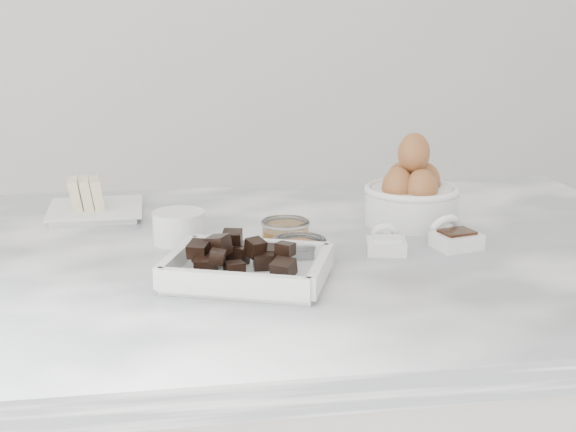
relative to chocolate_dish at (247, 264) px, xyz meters
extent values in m
cube|color=white|center=(0.06, 0.12, -0.04)|extent=(1.20, 0.80, 0.04)
cube|color=white|center=(0.00, 0.00, -0.02)|extent=(0.22, 0.19, 0.01)
cube|color=white|center=(-0.21, 0.36, -0.02)|extent=(0.14, 0.14, 0.01)
cube|color=white|center=(-0.21, 0.36, -0.01)|extent=(0.15, 0.15, 0.00)
cylinder|color=white|center=(-0.08, 0.18, 0.00)|extent=(0.08, 0.08, 0.05)
cylinder|color=white|center=(-0.08, 0.18, 0.02)|extent=(0.06, 0.06, 0.01)
cylinder|color=white|center=(0.28, 0.23, 0.01)|extent=(0.14, 0.14, 0.06)
torus|color=white|center=(0.28, 0.23, 0.03)|extent=(0.15, 0.15, 0.01)
ellipsoid|color=brown|center=(0.31, 0.23, 0.04)|extent=(0.05, 0.05, 0.06)
ellipsoid|color=brown|center=(0.25, 0.22, 0.04)|extent=(0.05, 0.05, 0.06)
ellipsoid|color=brown|center=(0.29, 0.26, 0.04)|extent=(0.05, 0.05, 0.06)
ellipsoid|color=brown|center=(0.28, 0.20, 0.04)|extent=(0.05, 0.05, 0.06)
ellipsoid|color=brown|center=(0.28, 0.23, 0.09)|extent=(0.05, 0.05, 0.06)
cylinder|color=white|center=(0.07, 0.16, -0.01)|extent=(0.07, 0.07, 0.03)
torus|color=white|center=(0.07, 0.16, 0.01)|extent=(0.07, 0.07, 0.01)
cylinder|color=orange|center=(0.07, 0.16, -0.01)|extent=(0.05, 0.05, 0.01)
cylinder|color=white|center=(0.08, 0.07, -0.01)|extent=(0.07, 0.07, 0.03)
torus|color=white|center=(0.08, 0.07, 0.01)|extent=(0.07, 0.07, 0.01)
ellipsoid|color=orange|center=(0.08, 0.07, -0.01)|extent=(0.05, 0.05, 0.02)
cube|color=white|center=(0.31, 0.09, -0.01)|extent=(0.07, 0.06, 0.02)
cube|color=black|center=(0.31, 0.09, 0.00)|extent=(0.05, 0.05, 0.00)
torus|color=white|center=(0.30, 0.12, 0.00)|extent=(0.05, 0.05, 0.04)
cube|color=white|center=(0.20, 0.08, -0.01)|extent=(0.06, 0.05, 0.02)
cube|color=white|center=(0.20, 0.08, 0.00)|extent=(0.04, 0.04, 0.00)
torus|color=white|center=(0.21, 0.11, 0.00)|extent=(0.05, 0.04, 0.04)
camera|label=1|loc=(-0.10, -0.94, 0.32)|focal=50.00mm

